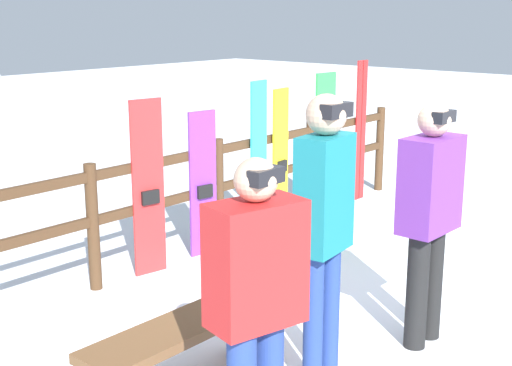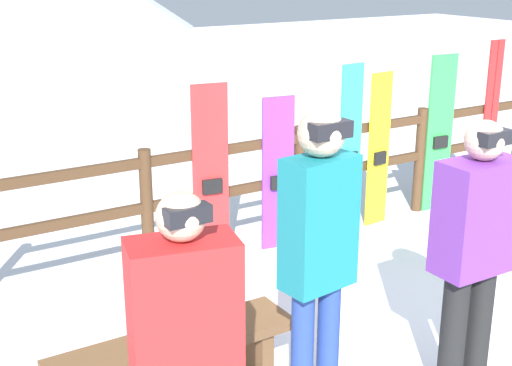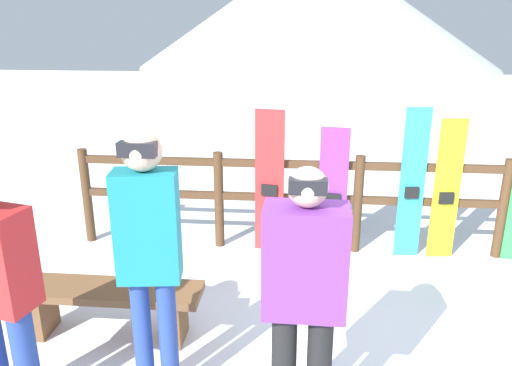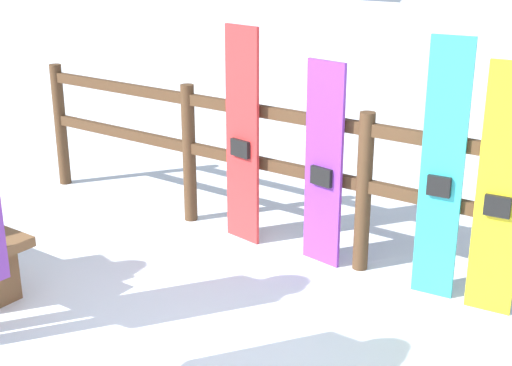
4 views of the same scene
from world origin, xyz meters
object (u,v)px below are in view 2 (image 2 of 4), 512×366
object	(u,v)px
person_red	(185,343)
snowboard_yellow	(379,150)
snowboard_red	(211,177)
person_teal	(318,249)
snowboard_cyan	(350,150)
bench	(175,355)
ski_pair_red	(490,121)
snowboard_purple	(278,175)
person_purple	(474,245)
snowboard_green	(439,134)

from	to	relation	value
person_red	snowboard_yellow	world-z (taller)	person_red
person_red	snowboard_red	distance (m)	2.85
person_teal	person_red	world-z (taller)	person_teal
snowboard_red	snowboard_yellow	world-z (taller)	snowboard_red
person_teal	snowboard_cyan	bearing A→B (deg)	47.97
bench	snowboard_yellow	xyz separation A→B (m)	(2.90, 1.64, 0.40)
person_teal	ski_pair_red	bearing A→B (deg)	30.07
ski_pair_red	snowboard_yellow	bearing A→B (deg)	-179.87
person_red	ski_pair_red	xyz separation A→B (m)	(4.72, 2.46, -0.08)
person_teal	snowboard_purple	bearing A→B (deg)	61.18
person_purple	bench	bearing A→B (deg)	151.92
person_teal	ski_pair_red	world-z (taller)	person_teal
snowboard_red	snowboard_purple	xyz separation A→B (m)	(0.65, -0.00, -0.08)
snowboard_red	snowboard_purple	distance (m)	0.66
bench	snowboard_green	size ratio (longest dim) A/B	0.91
snowboard_cyan	snowboard_yellow	xyz separation A→B (m)	(0.34, -0.00, -0.05)
snowboard_green	snowboard_red	bearing A→B (deg)	-180.00
snowboard_purple	person_teal	bearing A→B (deg)	-118.82
person_red	snowboard_yellow	size ratio (longest dim) A/B	1.08
snowboard_purple	snowboard_yellow	world-z (taller)	snowboard_yellow
person_purple	snowboard_green	bearing A→B (deg)	47.66
snowboard_purple	snowboard_cyan	world-z (taller)	snowboard_cyan
snowboard_red	snowboard_yellow	size ratio (longest dim) A/B	1.04
bench	snowboard_purple	distance (m)	2.44
person_purple	snowboard_green	world-z (taller)	person_purple
snowboard_red	snowboard_cyan	distance (m)	1.44
person_red	snowboard_cyan	xyz separation A→B (m)	(2.87, 2.46, -0.13)
snowboard_purple	ski_pair_red	world-z (taller)	ski_pair_red
snowboard_yellow	snowboard_green	distance (m)	0.78
bench	snowboard_yellow	size ratio (longest dim) A/B	0.98
snowboard_red	snowboard_cyan	size ratio (longest dim) A/B	0.97
person_red	snowboard_purple	size ratio (longest dim) A/B	1.17
person_red	bench	bearing A→B (deg)	68.89
person_teal	snowboard_yellow	size ratio (longest dim) A/B	1.22
bench	person_red	xyz separation A→B (m)	(-0.31, -0.81, 0.59)
person_red	ski_pair_red	size ratio (longest dim) A/B	0.95
snowboard_green	snowboard_yellow	bearing A→B (deg)	-179.99
snowboard_red	ski_pair_red	size ratio (longest dim) A/B	0.91
ski_pair_red	person_red	bearing A→B (deg)	-152.48
person_teal	snowboard_yellow	world-z (taller)	person_teal
snowboard_red	snowboard_cyan	world-z (taller)	snowboard_cyan
bench	snowboard_yellow	distance (m)	3.36
person_red	snowboard_green	size ratio (longest dim) A/B	1.01
snowboard_green	snowboard_purple	bearing A→B (deg)	-179.99
person_red	snowboard_purple	xyz separation A→B (m)	(2.09, 2.46, -0.24)
person_red	snowboard_red	size ratio (longest dim) A/B	1.04
person_teal	snowboard_red	size ratio (longest dim) A/B	1.17
bench	snowboard_green	bearing A→B (deg)	24.05
snowboard_red	snowboard_purple	world-z (taller)	snowboard_red
bench	snowboard_green	distance (m)	4.06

